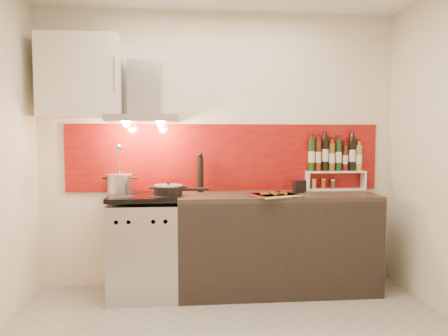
{
  "coord_description": "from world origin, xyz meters",
  "views": [
    {
      "loc": [
        -0.35,
        -2.79,
        1.41
      ],
      "look_at": [
        0.0,
        0.95,
        1.15
      ],
      "focal_mm": 35.0,
      "sensor_mm": 36.0,
      "label": 1
    }
  ],
  "objects": [
    {
      "name": "saute_pan",
      "position": [
        -0.47,
        1.04,
        0.96
      ],
      "size": [
        0.48,
        0.25,
        0.12
      ],
      "color": "black",
      "rests_on": "range_stove"
    },
    {
      "name": "baking_tray",
      "position": [
        0.44,
        0.93,
        0.92
      ],
      "size": [
        0.48,
        0.43,
        0.03
      ],
      "color": "silver",
      "rests_on": "counter"
    },
    {
      "name": "range_stove",
      "position": [
        -0.7,
        1.1,
        0.44
      ],
      "size": [
        0.6,
        0.6,
        0.91
      ],
      "color": "#B7B7BA",
      "rests_on": "ground"
    },
    {
      "name": "caddy_box",
      "position": [
        0.73,
        1.18,
        0.96
      ],
      "size": [
        0.14,
        0.1,
        0.11
      ],
      "primitive_type": "cube",
      "rotation": [
        0.0,
        0.0,
        0.44
      ],
      "color": "black",
      "rests_on": "counter"
    },
    {
      "name": "pepper_mill",
      "position": [
        -0.19,
        1.3,
        1.08
      ],
      "size": [
        0.06,
        0.06,
        0.37
      ],
      "color": "black",
      "rests_on": "counter"
    },
    {
      "name": "backsplash",
      "position": [
        0.05,
        1.39,
        1.22
      ],
      "size": [
        3.0,
        0.02,
        0.64
      ],
      "primitive_type": "cube",
      "color": "maroon",
      "rests_on": "back_wall"
    },
    {
      "name": "back_wall",
      "position": [
        0.0,
        1.4,
        1.3
      ],
      "size": [
        3.4,
        0.02,
        2.6
      ],
      "primitive_type": "cube",
      "color": "silver",
      "rests_on": "ground"
    },
    {
      "name": "upper_cabinet",
      "position": [
        -1.25,
        1.22,
        1.95
      ],
      "size": [
        0.7,
        0.35,
        0.72
      ],
      "primitive_type": "cube",
      "color": "silver",
      "rests_on": "back_wall"
    },
    {
      "name": "utensil_jar",
      "position": [
        -0.93,
        1.18,
        1.04
      ],
      "size": [
        0.1,
        0.14,
        0.46
      ],
      "color": "silver",
      "rests_on": "range_stove"
    },
    {
      "name": "stock_pot",
      "position": [
        -0.93,
        1.26,
        0.99
      ],
      "size": [
        0.23,
        0.23,
        0.2
      ],
      "color": "#B7B7BA",
      "rests_on": "range_stove"
    },
    {
      "name": "step_shelf",
      "position": [
        1.12,
        1.34,
        1.15
      ],
      "size": [
        0.58,
        0.16,
        0.53
      ],
      "color": "white",
      "rests_on": "counter"
    },
    {
      "name": "range_hood",
      "position": [
        -0.7,
        1.24,
        1.74
      ],
      "size": [
        0.62,
        0.5,
        0.61
      ],
      "color": "#B7B7BA",
      "rests_on": "back_wall"
    },
    {
      "name": "counter",
      "position": [
        0.5,
        1.1,
        0.45
      ],
      "size": [
        1.8,
        0.6,
        0.9
      ],
      "color": "black",
      "rests_on": "ground"
    }
  ]
}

